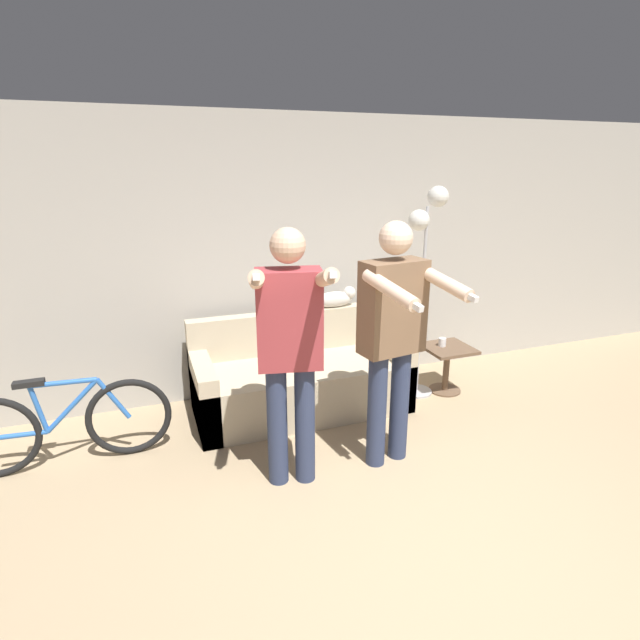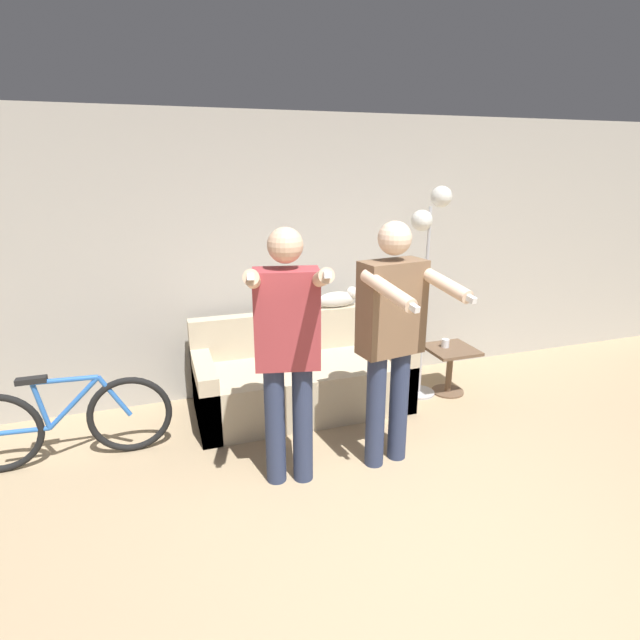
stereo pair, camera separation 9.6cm
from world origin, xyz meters
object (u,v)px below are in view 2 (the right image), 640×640
Objects in this scene: side_table at (450,361)px; bicycle at (65,422)px; floor_lamp at (429,241)px; cup at (445,343)px; couch at (301,379)px; person_left at (287,343)px; person_right at (392,330)px; cat at (339,298)px.

bicycle reaches higher than side_table.
floor_lamp is 1.02m from cup.
couch is 1.06× the size of person_left.
couch is 1.24× the size of bicycle.
cup is at bearing 32.82° from person_right.
floor_lamp reaches higher than bicycle.
side_table is at bearing -25.76° from cat.
couch is at bearing 175.26° from cup.
cat is at bearing 154.24° from side_table.
cat is (0.12, 1.37, -0.13)m from person_right.
cat is at bearing 33.70° from couch.
person_left is 22.10× the size of cup.
couch is at bearing 81.74° from person_left.
bicycle is (-3.36, -0.13, -0.01)m from side_table.
floor_lamp reaches higher than cup.
couch is 1.36m from person_left.
cup is 0.05× the size of bicycle.
floor_lamp is (1.18, -0.09, 1.21)m from couch.
person_right reaches higher than cup.
person_left is at bearing -110.80° from couch.
cat is 0.34× the size of bicycle.
couch is 1.43m from cup.
bicycle is at bearing -165.89° from cat.
bicycle is (-2.38, -0.60, -0.59)m from cat.
side_table is at bearing 30.46° from person_right.
cup is at bearing -6.55° from floor_lamp.
person_right is at bearing 12.55° from person_left.
cat is 1.24m from side_table.
couch is at bearing 175.62° from floor_lamp.
side_table is at bearing -13.69° from floor_lamp.
couch is at bearing -146.30° from cat.
person_left reaches higher than side_table.
cat is (0.87, 1.37, -0.12)m from person_left.
person_left is 0.99× the size of person_right.
person_right is at bearing -94.91° from cat.
floor_lamp is (0.70, -0.41, 0.57)m from cat.
person_left is 3.42× the size of cat.
cup is at bearing -24.76° from cat.
person_right is (0.75, 0.00, 0.00)m from person_left.
cup is (1.41, -0.12, 0.22)m from couch.
person_left reaches higher than cup.
floor_lamp is 3.30m from bicycle.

